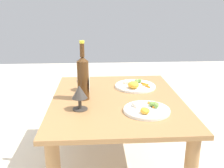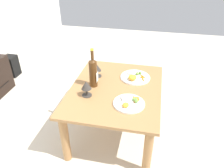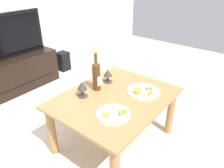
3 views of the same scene
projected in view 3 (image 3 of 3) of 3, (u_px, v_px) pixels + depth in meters
ground_plane at (115, 141)px, 2.09m from camera, size 6.40×6.40×0.00m
dining_table at (115, 106)px, 1.89m from camera, size 1.02×0.81×0.50m
tv_stand at (17, 73)px, 2.91m from camera, size 1.06×0.41×0.45m
tv_screen at (8, 36)px, 2.67m from camera, size 0.93×0.05×0.55m
floor_speaker at (63, 61)px, 3.48m from camera, size 0.17×0.17×0.30m
wine_bottle at (97, 75)px, 1.89m from camera, size 0.07×0.07×0.37m
goblet_left at (82, 86)px, 1.81m from camera, size 0.09×0.09×0.14m
goblet_right at (108, 74)px, 2.05m from camera, size 0.08×0.08×0.13m
dinner_plate_left at (114, 114)px, 1.61m from camera, size 0.26×0.26×0.04m
dinner_plate_right at (143, 91)px, 1.91m from camera, size 0.29×0.29×0.06m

